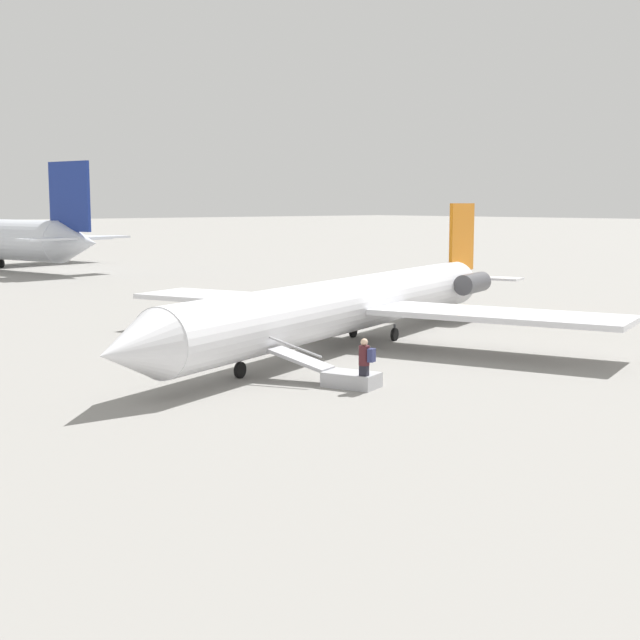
{
  "coord_description": "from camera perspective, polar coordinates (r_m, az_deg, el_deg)",
  "views": [
    {
      "loc": [
        25.65,
        27.68,
        6.11
      ],
      "look_at": [
        3.25,
        1.91,
        1.62
      ],
      "focal_mm": 50.0,
      "sensor_mm": 36.0,
      "label": 1
    }
  ],
  "objects": [
    {
      "name": "ground_plane",
      "position": [
        38.23,
        1.79,
        -1.71
      ],
      "size": [
        600.0,
        600.0,
        0.0
      ],
      "primitive_type": "plane",
      "color": "gray"
    },
    {
      "name": "airplane_main",
      "position": [
        38.76,
        2.42,
        1.13
      ],
      "size": [
        29.3,
        22.97,
        6.11
      ],
      "rotation": [
        0.0,
        0.0,
        0.33
      ],
      "color": "silver",
      "rests_on": "ground"
    },
    {
      "name": "boarding_stairs",
      "position": [
        30.03,
        1.34,
        -3.55
      ],
      "size": [
        2.27,
        4.12,
        1.58
      ],
      "rotation": [
        0.0,
        0.0,
        -1.24
      ],
      "color": "#B2B2B7",
      "rests_on": "ground"
    },
    {
      "name": "passenger",
      "position": [
        29.11,
        2.9,
        -2.62
      ],
      "size": [
        0.43,
        0.57,
        1.74
      ],
      "rotation": [
        0.0,
        0.0,
        -1.24
      ],
      "color": "#23232D",
      "rests_on": "ground"
    }
  ]
}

